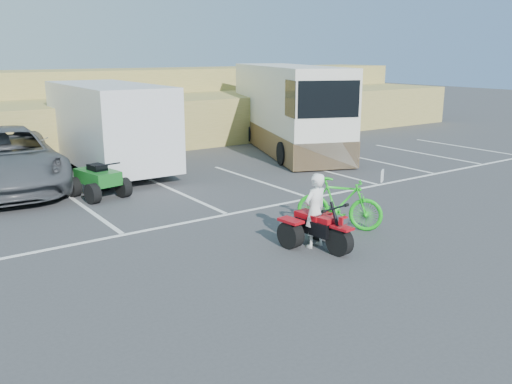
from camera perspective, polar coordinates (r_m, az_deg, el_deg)
ground at (r=11.56m, az=3.36°, el=-5.21°), size 100.00×100.00×0.00m
parking_stripes at (r=15.23m, az=-3.56°, el=-0.34°), size 28.00×5.16×0.01m
grass_embankment at (r=25.06m, az=-19.28°, el=8.02°), size 40.00×8.50×3.10m
red_trike_atv at (r=11.22m, az=6.71°, el=-5.91°), size 1.29×1.62×0.98m
rider at (r=11.07m, az=6.25°, el=-1.95°), size 0.60×0.43×1.55m
green_dirt_bike at (r=12.35m, az=8.77°, el=-1.21°), size 1.59×1.91×1.17m
grey_pickup at (r=17.45m, az=-24.99°, el=3.18°), size 3.47×6.58×1.76m
cargo_trailer at (r=18.78m, az=-15.16°, el=6.86°), size 2.61×6.25×2.89m
rv_motorhome at (r=22.52m, az=3.26°, el=8.23°), size 5.54×9.51×3.34m
quad_atv_blue at (r=16.35m, az=-21.84°, el=-0.35°), size 1.43×1.71×0.98m
quad_atv_green at (r=15.67m, az=-16.17°, el=-0.48°), size 1.44×1.76×1.02m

